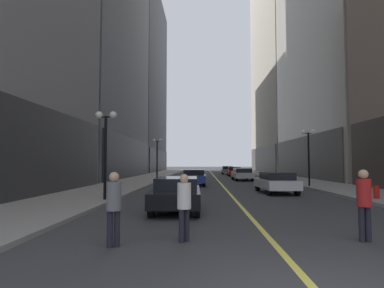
{
  "coord_description": "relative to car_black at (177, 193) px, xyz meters",
  "views": [
    {
      "loc": [
        -1.72,
        -4.28,
        1.94
      ],
      "look_at": [
        -2.9,
        33.11,
        4.12
      ],
      "focal_mm": 29.43,
      "sensor_mm": 36.0,
      "label": 1
    }
  ],
  "objects": [
    {
      "name": "lane_centre_stripe",
      "position": [
        2.73,
        26.55,
        -0.72
      ],
      "size": [
        0.16,
        70.0,
        0.01
      ],
      "primitive_type": "cube",
      "color": "#E5D64C",
      "rests_on": "ground"
    },
    {
      "name": "car_white",
      "position": [
        5.68,
        7.27,
        -0.0
      ],
      "size": [
        2.07,
        4.35,
        1.32
      ],
      "color": "silver",
      "rests_on": "ground"
    },
    {
      "name": "street_lamp_left_near",
      "position": [
        -3.67,
        2.37,
        2.54
      ],
      "size": [
        1.06,
        0.36,
        4.43
      ],
      "color": "black",
      "rests_on": "ground"
    },
    {
      "name": "car_grey",
      "position": [
        5.18,
        39.03,
        0.0
      ],
      "size": [
        2.0,
        4.77,
        1.32
      ],
      "color": "slate",
      "rests_on": "ground"
    },
    {
      "name": "sidewalk_left",
      "position": [
        -5.52,
        26.55,
        -0.64
      ],
      "size": [
        4.5,
        78.0,
        0.15
      ],
      "primitive_type": "cube",
      "color": "gray",
      "rests_on": "ground"
    },
    {
      "name": "car_red",
      "position": [
        5.54,
        31.8,
        -0.0
      ],
      "size": [
        1.86,
        4.49,
        1.32
      ],
      "color": "#B21919",
      "rests_on": "ground"
    },
    {
      "name": "pedestrian_in_red_jacket",
      "position": [
        5.0,
        -4.82,
        0.31
      ],
      "size": [
        0.36,
        0.36,
        1.76
      ],
      "color": "black",
      "rests_on": "ground"
    },
    {
      "name": "street_lamp_left_far",
      "position": [
        -3.67,
        19.98,
        2.54
      ],
      "size": [
        1.06,
        0.36,
        4.43
      ],
      "color": "black",
      "rests_on": "ground"
    },
    {
      "name": "pedestrian_in_white_shirt",
      "position": [
        0.58,
        -4.96,
        0.24
      ],
      "size": [
        0.48,
        0.48,
        1.65
      ],
      "color": "black",
      "rests_on": "ground"
    },
    {
      "name": "ground_plane",
      "position": [
        2.73,
        26.55,
        -0.72
      ],
      "size": [
        200.0,
        200.0,
        0.0
      ],
      "primitive_type": "plane",
      "color": "#38383A"
    },
    {
      "name": "building_left_far",
      "position": [
        -13.19,
        51.55,
        17.88
      ],
      "size": [
        11.05,
        26.0,
        37.37
      ],
      "color": "#4C515B",
      "rests_on": "ground"
    },
    {
      "name": "car_silver",
      "position": [
        5.33,
        21.26,
        0.0
      ],
      "size": [
        1.98,
        4.71,
        1.32
      ],
      "color": "#B7B7BC",
      "rests_on": "ground"
    },
    {
      "name": "pedestrian_in_grey_suit",
      "position": [
        -1.01,
        -5.49,
        0.28
      ],
      "size": [
        0.45,
        0.45,
        1.71
      ],
      "color": "black",
      "rests_on": "ground"
    },
    {
      "name": "fire_hydrant_right",
      "position": [
        9.63,
        3.18,
        -0.32
      ],
      "size": [
        0.28,
        0.28,
        0.8
      ],
      "primitive_type": "cylinder",
      "color": "red",
      "rests_on": "ground"
    },
    {
      "name": "sidewalk_right",
      "position": [
        10.98,
        26.55,
        -0.64
      ],
      "size": [
        4.5,
        78.0,
        0.15
      ],
      "primitive_type": "cube",
      "color": "gray",
      "rests_on": "ground"
    },
    {
      "name": "car_black",
      "position": [
        0.0,
        0.0,
        0.0
      ],
      "size": [
        1.94,
        4.49,
        1.32
      ],
      "color": "black",
      "rests_on": "ground"
    },
    {
      "name": "street_lamp_right_mid",
      "position": [
        9.13,
        11.41,
        2.54
      ],
      "size": [
        1.06,
        0.36,
        4.43
      ],
      "color": "black",
      "rests_on": "ground"
    },
    {
      "name": "building_right_far",
      "position": [
        21.12,
        51.55,
        34.51
      ],
      "size": [
        15.95,
        26.0,
        70.6
      ],
      "color": "#B7AD99",
      "rests_on": "ground"
    },
    {
      "name": "car_blue",
      "position": [
        0.36,
        13.97,
        -0.0
      ],
      "size": [
        1.99,
        4.28,
        1.32
      ],
      "color": "navy",
      "rests_on": "ground"
    }
  ]
}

